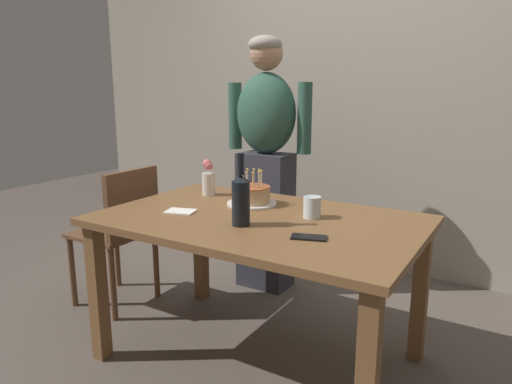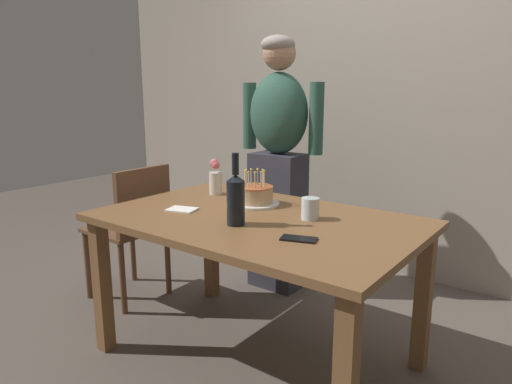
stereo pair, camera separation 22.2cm
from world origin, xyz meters
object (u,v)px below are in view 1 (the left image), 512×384
Objects in this scene: wine_bottle at (241,198)px; napkin_stack at (181,211)px; person_man_bearded at (266,160)px; cell_phone at (309,237)px; flower_vase at (208,178)px; water_glass_near at (312,207)px; dining_chair at (122,226)px; birthday_cake at (252,196)px.

wine_bottle reaches higher than napkin_stack.
person_man_bearded is (-0.43, 0.96, 0.01)m from wine_bottle.
flower_vase is at bearing 134.47° from cell_phone.
water_glass_near is 0.94m from person_man_bearded.
flower_vase reaches higher than cell_phone.
wine_bottle reaches higher than dining_chair.
cell_phone is 0.93m from flower_vase.
dining_chair reaches higher than water_glass_near.
cell_phone is 0.71m from napkin_stack.
napkin_stack is at bearing -124.97° from birthday_cake.
person_man_bearded is (-0.64, 0.68, 0.08)m from water_glass_near.
person_man_bearded is (-0.76, 0.97, 0.13)m from cell_phone.
dining_chair is at bearing 151.21° from cell_phone.
wine_bottle is at bearing 77.19° from dining_chair.
wine_bottle is 0.36m from cell_phone.
napkin_stack is 0.68× the size of flower_vase.
cell_phone is 1.24m from person_man_bearded.
wine_bottle reaches higher than birthday_cake.
cell_phone is at bearing -67.76° from water_glass_near.
water_glass_near is 0.31× the size of wine_bottle.
flower_vase is 0.55m from person_man_bearded.
birthday_cake is 1.81× the size of cell_phone.
water_glass_near is at bearing 92.14° from dining_chair.
water_glass_near is at bearing 51.95° from wine_bottle.
birthday_cake is 2.57× the size of water_glass_near.
birthday_cake is 0.16× the size of person_man_bearded.
cell_phone is at bearing -3.44° from napkin_stack.
dining_chair reaches higher than napkin_stack.
dining_chair is at bearing -172.54° from birthday_cake.
napkin_stack is at bearing -73.77° from flower_vase.
person_man_bearded reaches higher than water_glass_near.
birthday_cake is 0.67m from person_man_bearded.
flower_vase is (-0.82, 0.42, 0.09)m from cell_phone.
cell_phone is 0.09× the size of person_man_bearded.
person_man_bearded reaches higher than flower_vase.
flower_vase is (-0.33, 0.06, 0.05)m from birthday_cake.
wine_bottle is 0.19× the size of person_man_bearded.
water_glass_near is at bearing -10.34° from flower_vase.
dining_chair is at bearing 162.57° from napkin_stack.
flower_vase is at bearing 106.23° from napkin_stack.
napkin_stack is 0.71m from dining_chair.
birthday_cake reaches higher than water_glass_near.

